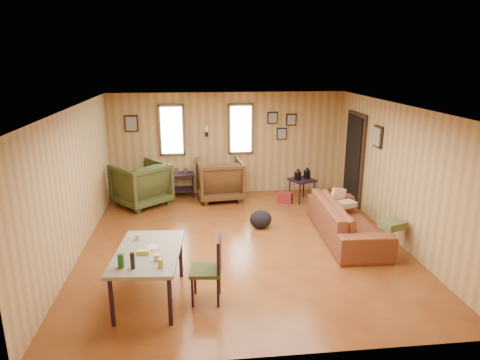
# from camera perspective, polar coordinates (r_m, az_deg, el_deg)

# --- Properties ---
(room) EXTENTS (5.54, 6.04, 2.44)m
(room) POSITION_cam_1_polar(r_m,az_deg,el_deg) (7.52, 1.39, 0.91)
(room) COLOR brown
(room) RESTS_ON ground
(sofa) EXTENTS (0.77, 2.35, 0.91)m
(sofa) POSITION_cam_1_polar(r_m,az_deg,el_deg) (7.95, 14.10, -4.41)
(sofa) COLOR brown
(sofa) RESTS_ON ground
(recliner_brown) EXTENTS (1.08, 1.02, 1.03)m
(recliner_brown) POSITION_cam_1_polar(r_m,az_deg,el_deg) (9.80, -2.70, 0.33)
(recliner_brown) COLOR #442B14
(recliner_brown) RESTS_ON ground
(recliner_green) EXTENTS (1.40, 1.39, 1.05)m
(recliner_green) POSITION_cam_1_polar(r_m,az_deg,el_deg) (9.64, -13.07, -0.27)
(recliner_green) COLOR #393F1D
(recliner_green) RESTS_ON ground
(end_table) EXTENTS (0.61, 0.57, 0.69)m
(end_table) POSITION_cam_1_polar(r_m,az_deg,el_deg) (10.14, -7.74, -0.02)
(end_table) COLOR black
(end_table) RESTS_ON ground
(side_table) EXTENTS (0.64, 0.64, 0.79)m
(side_table) POSITION_cam_1_polar(r_m,az_deg,el_deg) (9.77, 8.30, 0.25)
(side_table) COLOR black
(side_table) RESTS_ON ground
(cooler) EXTENTS (0.38, 0.34, 0.23)m
(cooler) POSITION_cam_1_polar(r_m,az_deg,el_deg) (9.74, 6.03, -2.32)
(cooler) COLOR maroon
(cooler) RESTS_ON ground
(backpack) EXTENTS (0.49, 0.42, 0.36)m
(backpack) POSITION_cam_1_polar(r_m,az_deg,el_deg) (8.22, 2.78, -5.26)
(backpack) COLOR black
(backpack) RESTS_ON ground
(sofa_pillows) EXTENTS (0.90, 1.67, 0.34)m
(sofa_pillows) POSITION_cam_1_polar(r_m,az_deg,el_deg) (8.05, 16.39, -4.01)
(sofa_pillows) COLOR #505731
(sofa_pillows) RESTS_ON sofa
(dining_table) EXTENTS (0.95, 1.45, 0.91)m
(dining_table) POSITION_cam_1_polar(r_m,az_deg,el_deg) (5.86, -12.18, -9.84)
(dining_table) COLOR gray
(dining_table) RESTS_ON ground
(dining_chair) EXTENTS (0.46, 0.46, 0.92)m
(dining_chair) POSITION_cam_1_polar(r_m,az_deg,el_deg) (5.78, -3.88, -11.32)
(dining_chair) COLOR #393F1D
(dining_chair) RESTS_ON ground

